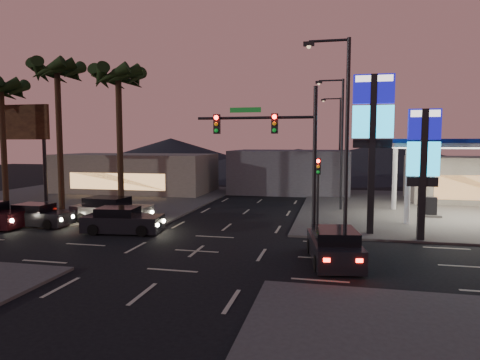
% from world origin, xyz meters
% --- Properties ---
extents(ground, '(140.00, 140.00, 0.00)m').
position_xyz_m(ground, '(0.00, 0.00, 0.00)').
color(ground, black).
rests_on(ground, ground).
extents(corner_lot_ne, '(24.00, 24.00, 0.12)m').
position_xyz_m(corner_lot_ne, '(16.00, 16.00, 0.06)').
color(corner_lot_ne, '#47443F').
rests_on(corner_lot_ne, ground).
extents(corner_lot_nw, '(24.00, 24.00, 0.12)m').
position_xyz_m(corner_lot_nw, '(-16.00, 16.00, 0.06)').
color(corner_lot_nw, '#47443F').
rests_on(corner_lot_nw, ground).
extents(convenience_store, '(10.00, 6.00, 4.00)m').
position_xyz_m(convenience_store, '(18.00, 21.00, 2.00)').
color(convenience_store, '#726B5B').
rests_on(convenience_store, ground).
extents(pylon_sign_tall, '(2.20, 0.35, 9.00)m').
position_xyz_m(pylon_sign_tall, '(8.50, 5.50, 6.39)').
color(pylon_sign_tall, black).
rests_on(pylon_sign_tall, ground).
extents(pylon_sign_short, '(1.60, 0.35, 7.00)m').
position_xyz_m(pylon_sign_short, '(11.00, 4.50, 4.66)').
color(pylon_sign_short, black).
rests_on(pylon_sign_short, ground).
extents(traffic_signal_mast, '(6.10, 0.39, 8.00)m').
position_xyz_m(traffic_signal_mast, '(3.76, 1.99, 5.23)').
color(traffic_signal_mast, black).
rests_on(traffic_signal_mast, ground).
extents(pedestal_signal, '(0.32, 0.39, 4.30)m').
position_xyz_m(pedestal_signal, '(5.50, 6.98, 2.92)').
color(pedestal_signal, black).
rests_on(pedestal_signal, ground).
extents(streetlight_near, '(2.14, 0.25, 10.00)m').
position_xyz_m(streetlight_near, '(6.79, 1.00, 5.72)').
color(streetlight_near, black).
rests_on(streetlight_near, ground).
extents(streetlight_mid, '(2.14, 0.25, 10.00)m').
position_xyz_m(streetlight_mid, '(6.79, 14.00, 5.72)').
color(streetlight_mid, black).
rests_on(streetlight_mid, ground).
extents(streetlight_far, '(2.14, 0.25, 10.00)m').
position_xyz_m(streetlight_far, '(6.79, 28.00, 5.72)').
color(streetlight_far, black).
rests_on(streetlight_far, ground).
extents(palm_a, '(4.41, 4.41, 10.86)m').
position_xyz_m(palm_a, '(-9.00, 9.50, 9.43)').
color(palm_a, black).
rests_on(palm_a, ground).
extents(palm_b, '(4.41, 4.41, 11.46)m').
position_xyz_m(palm_b, '(-14.00, 9.50, 9.97)').
color(palm_b, black).
rests_on(palm_b, ground).
extents(palm_c, '(4.41, 4.41, 10.26)m').
position_xyz_m(palm_c, '(-19.00, 9.50, 8.88)').
color(palm_c, black).
rests_on(palm_c, ground).
extents(billboard, '(6.00, 0.30, 8.50)m').
position_xyz_m(billboard, '(-20.50, 13.00, 6.33)').
color(billboard, black).
rests_on(billboard, ground).
extents(building_far_west, '(16.00, 8.00, 4.00)m').
position_xyz_m(building_far_west, '(-14.00, 22.00, 2.00)').
color(building_far_west, '#726B5B').
rests_on(building_far_west, ground).
extents(building_far_mid, '(12.00, 9.00, 4.40)m').
position_xyz_m(building_far_mid, '(2.00, 26.00, 2.20)').
color(building_far_mid, '#4C4C51').
rests_on(building_far_mid, ground).
extents(hill_left, '(40.00, 40.00, 6.00)m').
position_xyz_m(hill_left, '(-25.00, 60.00, 3.00)').
color(hill_left, black).
rests_on(hill_left, ground).
extents(hill_right, '(50.00, 50.00, 5.00)m').
position_xyz_m(hill_right, '(15.00, 60.00, 2.50)').
color(hill_right, black).
rests_on(hill_right, ground).
extents(hill_center, '(60.00, 60.00, 4.00)m').
position_xyz_m(hill_center, '(0.00, 60.00, 2.00)').
color(hill_center, black).
rests_on(hill_center, ground).
extents(car_lane_a_front, '(4.74, 2.34, 1.50)m').
position_xyz_m(car_lane_a_front, '(-5.57, 3.10, 0.70)').
color(car_lane_a_front, black).
rests_on(car_lane_a_front, ground).
extents(car_lane_b_front, '(5.28, 2.48, 1.68)m').
position_xyz_m(car_lane_b_front, '(-7.76, 5.80, 0.78)').
color(car_lane_b_front, '#4E4E50').
rests_on(car_lane_b_front, ground).
extents(car_lane_b_mid, '(4.35, 1.94, 1.40)m').
position_xyz_m(car_lane_b_mid, '(-11.80, 3.86, 0.65)').
color(car_lane_b_mid, black).
rests_on(car_lane_b_mid, ground).
extents(suv_station, '(2.60, 4.82, 1.53)m').
position_xyz_m(suv_station, '(6.51, -0.59, 0.71)').
color(suv_station, black).
rests_on(suv_station, ground).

